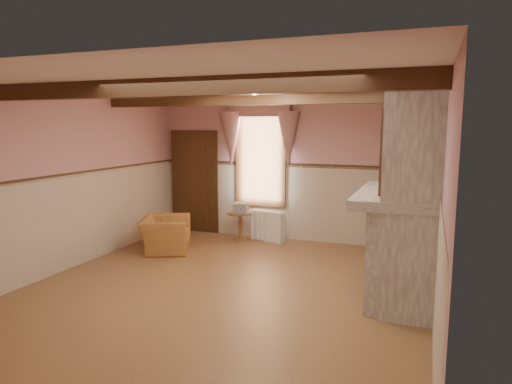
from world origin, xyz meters
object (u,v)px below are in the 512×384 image
at_px(side_table, 240,226).
at_px(radiator, 268,226).
at_px(bowl, 398,190).
at_px(armchair, 165,234).
at_px(mantel_clock, 403,177).
at_px(oil_lamp, 401,178).

distance_m(side_table, radiator, 0.57).
bearing_deg(radiator, bowl, -28.28).
relative_size(armchair, bowl, 2.62).
bearing_deg(radiator, mantel_clock, -13.87).
height_order(side_table, bowl, bowl).
distance_m(mantel_clock, oil_lamp, 0.41).
distance_m(armchair, bowl, 4.35).
height_order(bowl, oil_lamp, oil_lamp).
bearing_deg(bowl, radiator, 138.30).
bearing_deg(side_table, radiator, 7.05).
bearing_deg(oil_lamp, bowl, -90.00).
bearing_deg(side_table, oil_lamp, -27.93).
distance_m(side_table, oil_lamp, 3.80).
bearing_deg(bowl, mantel_clock, 90.00).
bearing_deg(oil_lamp, armchair, 174.84).
height_order(bowl, mantel_clock, mantel_clock).
relative_size(armchair, side_table, 1.72).
distance_m(radiator, bowl, 3.66).
bearing_deg(side_table, bowl, -35.32).
height_order(radiator, mantel_clock, mantel_clock).
bearing_deg(armchair, side_table, -59.49).
bearing_deg(bowl, armchair, 167.16).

